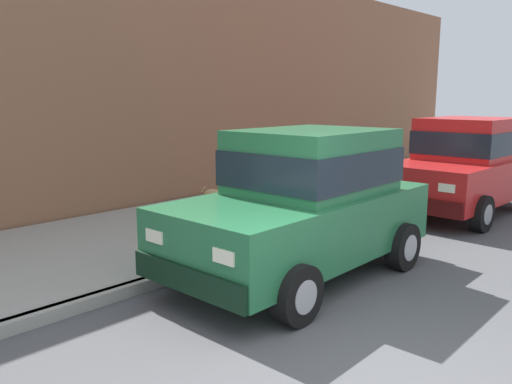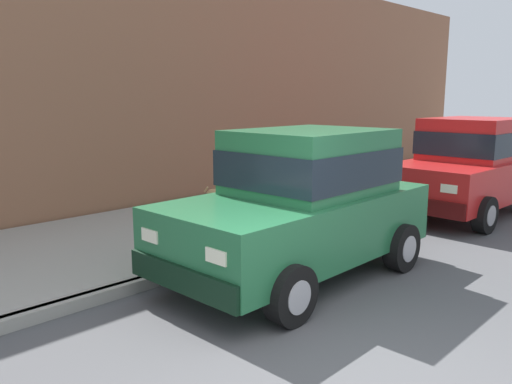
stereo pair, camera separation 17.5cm
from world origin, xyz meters
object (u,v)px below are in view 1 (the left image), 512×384
car_green_hatchback (305,201)px  car_red_hatchback (464,164)px  dog_tan (216,194)px  fire_hydrant (399,179)px

car_green_hatchback → car_red_hatchback: size_ratio=1.00×
dog_tan → fire_hydrant: size_ratio=1.04×
car_green_hatchback → fire_hydrant: car_green_hatchback is taller
car_red_hatchback → car_green_hatchback: bearing=-90.5°
car_green_hatchback → dog_tan: car_green_hatchback is taller
car_green_hatchback → dog_tan: bearing=155.9°
fire_hydrant → car_red_hatchback: bearing=-9.7°
car_red_hatchback → fire_hydrant: car_red_hatchback is taller
car_green_hatchback → dog_tan: size_ratio=5.08×
car_green_hatchback → fire_hydrant: bearing=105.6°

